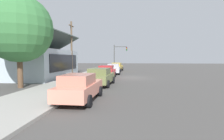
# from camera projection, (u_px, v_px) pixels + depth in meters

# --- Properties ---
(ground_plane) EXTENTS (120.00, 120.00, 0.00)m
(ground_plane) POSITION_uv_depth(u_px,v_px,m) (130.00, 78.00, 23.44)
(ground_plane) COLOR #4C4947
(sidewalk_curb) EXTENTS (60.00, 4.20, 0.16)m
(sidewalk_curb) POSITION_uv_depth(u_px,v_px,m) (87.00, 76.00, 24.06)
(sidewalk_curb) COLOR #A3A099
(sidewalk_curb) RESTS_ON ground
(car_coral) EXTENTS (4.60, 2.05, 1.59)m
(car_coral) POSITION_uv_depth(u_px,v_px,m) (80.00, 87.00, 10.66)
(car_coral) COLOR #EA8C75
(car_coral) RESTS_ON ground
(car_olive) EXTENTS (4.66, 2.26, 1.59)m
(car_olive) POSITION_uv_depth(u_px,v_px,m) (100.00, 76.00, 16.72)
(car_olive) COLOR olive
(car_olive) RESTS_ON ground
(car_cherry) EXTENTS (4.74, 1.99, 1.59)m
(car_cherry) POSITION_uv_depth(u_px,v_px,m) (107.00, 72.00, 22.47)
(car_cherry) COLOR red
(car_cherry) RESTS_ON ground
(car_silver) EXTENTS (4.95, 2.27, 1.59)m
(car_silver) POSITION_uv_depth(u_px,v_px,m) (114.00, 69.00, 28.60)
(car_silver) COLOR silver
(car_silver) RESTS_ON ground
(car_mustard) EXTENTS (4.95, 2.16, 1.59)m
(car_mustard) POSITION_uv_depth(u_px,v_px,m) (117.00, 67.00, 34.66)
(car_mustard) COLOR gold
(car_mustard) RESTS_ON ground
(storefront_building) EXTENTS (11.54, 7.93, 5.64)m
(storefront_building) POSITION_uv_depth(u_px,v_px,m) (36.00, 63.00, 23.57)
(storefront_building) COLOR #ADBCC6
(storefront_building) RESTS_ON ground
(shade_tree) EXTENTS (5.52, 5.52, 7.64)m
(shade_tree) POSITION_uv_depth(u_px,v_px,m) (19.00, 29.00, 15.13)
(shade_tree) COLOR brown
(shade_tree) RESTS_ON ground
(traffic_light_main) EXTENTS (0.37, 2.79, 5.20)m
(traffic_light_main) POSITION_uv_depth(u_px,v_px,m) (119.00, 53.00, 38.64)
(traffic_light_main) COLOR #383833
(traffic_light_main) RESTS_ON ground
(utility_pole_wooden) EXTENTS (1.80, 0.24, 7.50)m
(utility_pole_wooden) POSITION_uv_depth(u_px,v_px,m) (72.00, 47.00, 25.69)
(utility_pole_wooden) COLOR brown
(utility_pole_wooden) RESTS_ON ground
(fire_hydrant_red) EXTENTS (0.22, 0.22, 0.71)m
(fire_hydrant_red) POSITION_uv_depth(u_px,v_px,m) (77.00, 83.00, 14.83)
(fire_hydrant_red) COLOR red
(fire_hydrant_red) RESTS_ON sidewalk_curb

